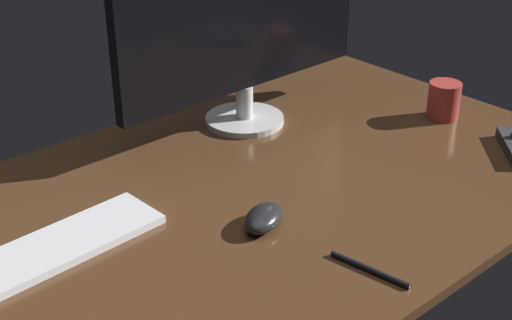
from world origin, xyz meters
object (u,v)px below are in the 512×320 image
monitor (244,5)px  coffee_mug (444,100)px  computer_mouse (263,218)px  pen (370,269)px  keyboard (29,259)px

monitor → coffee_mug: (35.41, -27.68, -22.60)cm
computer_mouse → pen: size_ratio=0.70×
keyboard → coffee_mug: 96.49cm
monitor → computer_mouse: bearing=-126.9°
keyboard → computer_mouse: bearing=-28.4°
monitor → coffee_mug: 50.31cm
monitor → pen: size_ratio=4.54×
coffee_mug → pen: 63.78cm
coffee_mug → pen: coffee_mug is taller
keyboard → pen: size_ratio=3.26×
keyboard → coffee_mug: (95.95, -9.63, 3.50)cm
keyboard → pen: keyboard is taller
computer_mouse → pen: bearing=-105.7°
monitor → pen: bearing=-112.1°
monitor → computer_mouse: (-25.57, -34.65, -25.07)cm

